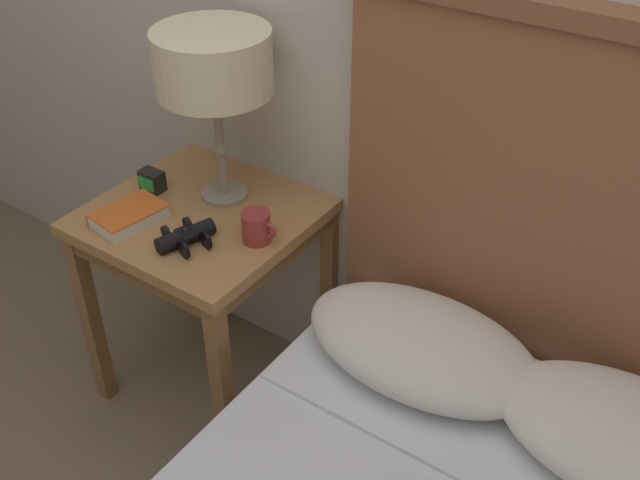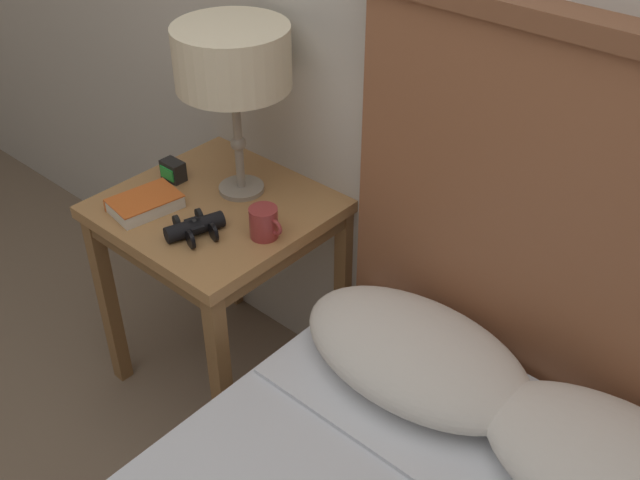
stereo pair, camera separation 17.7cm
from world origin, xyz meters
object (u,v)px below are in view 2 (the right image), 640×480
Objects in this scene: table_lamp at (232,61)px; alarm_clock at (173,171)px; nightstand at (220,228)px; binoculars_pair at (195,227)px; book_on_nightstand at (145,203)px; coffee_mug at (264,223)px.

alarm_clock is at bearing -154.69° from table_lamp.
binoculars_pair is at bearing -63.14° from nightstand.
alarm_clock reaches higher than binoculars_pair.
alarm_clock is (-0.06, 0.15, 0.01)m from book_on_nightstand.
alarm_clock reaches higher than book_on_nightstand.
coffee_mug is at bearing 20.47° from book_on_nightstand.
binoculars_pair reaches higher than nightstand.
nightstand is 0.23m from book_on_nightstand.
alarm_clock reaches higher than nightstand.
table_lamp is 0.42m from coffee_mug.
binoculars_pair is (0.20, 0.01, 0.00)m from book_on_nightstand.
table_lamp is 0.42m from alarm_clock.
book_on_nightstand is 0.20m from binoculars_pair.
nightstand is 0.20m from binoculars_pair.
binoculars_pair is 0.30m from alarm_clock.
book_on_nightstand is 0.36m from coffee_mug.
book_on_nightstand is at bearing -176.47° from binoculars_pair.
nightstand is 9.47× the size of alarm_clock.
table_lamp is 0.46m from book_on_nightstand.
table_lamp is at bearing 150.97° from coffee_mug.
binoculars_pair reaches higher than book_on_nightstand.
coffee_mug is at bearing 38.80° from binoculars_pair.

